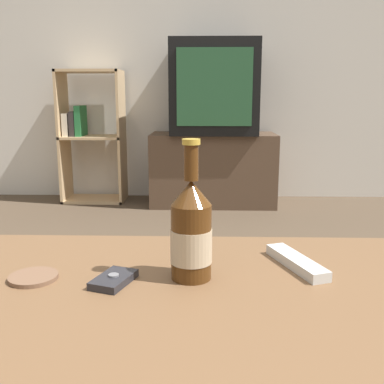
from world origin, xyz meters
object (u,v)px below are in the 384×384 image
Objects in this scene: bookshelf at (89,134)px; remote_control at (296,262)px; television at (214,88)px; beer_bottle at (191,232)px; cell_phone at (114,279)px; tv_stand at (213,169)px.

bookshelf reaches higher than remote_control.
remote_control is at bearing -87.36° from television.
beer_bottle reaches higher than cell_phone.
beer_bottle is at bearing -91.94° from television.
cell_phone is (-0.14, -0.03, -0.08)m from beer_bottle.
remote_control is at bearing 16.40° from beer_bottle.
tv_stand is at bearing 104.15° from cell_phone.
tv_stand is 9.08× the size of cell_phone.
bookshelf is (-0.97, 0.08, -0.35)m from television.
bookshelf is 9.82× the size of cell_phone.
television reaches higher than beer_bottle.
television is 6.49× the size of cell_phone.
tv_stand is at bearing 90.00° from television.
remote_control is (0.12, -2.57, -0.38)m from television.
cell_phone is at bearing -74.90° from bookshelf.
bookshelf is 2.87m from remote_control.
tv_stand is 2.58m from remote_control.
tv_stand reaches higher than cell_phone.
bookshelf is at bearing 92.03° from remote_control.
television is at bearing 104.15° from cell_phone.
television reaches higher than bookshelf.
bookshelf is 3.92× the size of beer_bottle.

